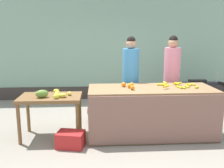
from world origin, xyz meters
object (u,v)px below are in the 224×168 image
parked_motorcycle (200,91)px  vendor_woman_blue_shirt (131,80)px  vendor_woman_pink_shirt (171,79)px  produce_sack (95,111)px  produce_crate (71,139)px

parked_motorcycle → vendor_woman_blue_shirt: bearing=-151.4°
vendor_woman_pink_shirt → produce_sack: 1.77m
vendor_woman_pink_shirt → produce_sack: (-1.62, 0.06, -0.70)m
vendor_woman_pink_shirt → produce_sack: bearing=177.7°
produce_crate → produce_sack: 1.31m
vendor_woman_blue_shirt → produce_sack: size_ratio=4.07×
produce_sack → vendor_woman_blue_shirt: bearing=-7.9°
parked_motorcycle → produce_crate: parked_motorcycle is taller
vendor_woman_blue_shirt → produce_sack: 1.02m
vendor_woman_pink_shirt → parked_motorcycle: (1.12, 1.05, -0.52)m
vendor_woman_blue_shirt → produce_crate: (-1.15, -1.13, -0.79)m
vendor_woman_blue_shirt → parked_motorcycle: (2.00, 1.09, -0.51)m
parked_motorcycle → produce_sack: (-2.75, -0.99, -0.18)m
vendor_woman_pink_shirt → produce_crate: (-2.03, -1.17, -0.79)m
parked_motorcycle → produce_sack: bearing=-160.2°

